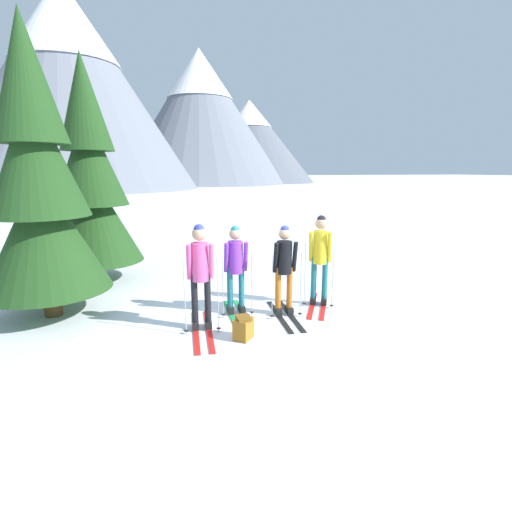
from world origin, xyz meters
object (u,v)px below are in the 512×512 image
(skier_in_purple, at_px, (236,267))
(pine_tree_mid, at_px, (91,182))
(skier_in_pink, at_px, (200,271))
(skier_in_yellow, at_px, (320,256))
(skier_in_black, at_px, (284,265))
(backpack_on_snow_front, at_px, (243,328))
(pine_tree_near, at_px, (39,186))

(skier_in_purple, height_order, pine_tree_mid, pine_tree_mid)
(skier_in_pink, bearing_deg, skier_in_yellow, 11.46)
(skier_in_black, relative_size, skier_in_yellow, 0.93)
(backpack_on_snow_front, bearing_deg, pine_tree_mid, 120.23)
(skier_in_yellow, height_order, backpack_on_snow_front, skier_in_yellow)
(skier_in_pink, distance_m, skier_in_black, 1.60)
(skier_in_purple, xyz_separation_m, skier_in_black, (0.84, -0.31, 0.04))
(skier_in_yellow, bearing_deg, backpack_on_snow_front, -149.48)
(skier_in_pink, xyz_separation_m, skier_in_purple, (0.74, 0.52, -0.11))
(skier_in_pink, bearing_deg, backpack_on_snow_front, -46.93)
(pine_tree_near, bearing_deg, skier_in_pink, -29.51)
(skier_in_pink, distance_m, pine_tree_mid, 4.36)
(skier_in_pink, height_order, pine_tree_near, pine_tree_near)
(skier_in_black, distance_m, backpack_on_snow_front, 1.52)
(skier_in_yellow, height_order, pine_tree_near, pine_tree_near)
(skier_in_pink, relative_size, skier_in_black, 1.07)
(skier_in_purple, relative_size, skier_in_yellow, 0.92)
(pine_tree_near, distance_m, backpack_on_snow_front, 4.35)
(skier_in_pink, distance_m, skier_in_yellow, 2.51)
(skier_in_pink, relative_size, backpack_on_snow_front, 4.56)
(skier_in_yellow, bearing_deg, pine_tree_near, 169.29)
(pine_tree_mid, distance_m, backpack_on_snow_front, 5.43)
(pine_tree_mid, bearing_deg, skier_in_black, -44.55)
(skier_in_black, bearing_deg, pine_tree_mid, 135.45)
(skier_in_pink, xyz_separation_m, skier_in_black, (1.58, 0.22, -0.08))
(skier_in_yellow, distance_m, backpack_on_snow_front, 2.34)
(pine_tree_mid, bearing_deg, skier_in_pink, -62.35)
(skier_in_black, relative_size, pine_tree_mid, 0.32)
(pine_tree_near, xyz_separation_m, pine_tree_mid, (0.63, 2.22, -0.01))
(skier_in_yellow, distance_m, pine_tree_near, 5.29)
(skier_in_pink, bearing_deg, pine_tree_near, 150.49)
(skier_in_purple, distance_m, pine_tree_near, 3.73)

